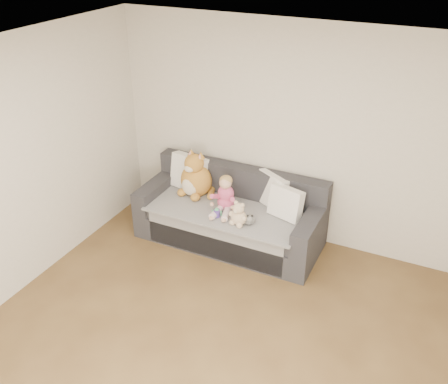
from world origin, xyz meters
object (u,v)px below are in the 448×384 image
(toddler, at_px, (225,196))
(plush_cat, at_px, (195,178))
(sofa, at_px, (231,217))
(teddy_bear, at_px, (238,215))
(sippy_cup, at_px, (217,212))

(toddler, relative_size, plush_cat, 0.73)
(sofa, distance_m, toddler, 0.36)
(sofa, height_order, toddler, toddler)
(sofa, bearing_deg, teddy_bear, -53.74)
(sofa, height_order, plush_cat, plush_cat)
(toddler, height_order, sippy_cup, toddler)
(sofa, relative_size, plush_cat, 3.62)
(toddler, relative_size, sippy_cup, 3.50)
(sippy_cup, bearing_deg, teddy_bear, -7.36)
(plush_cat, height_order, sippy_cup, plush_cat)
(sofa, distance_m, plush_cat, 0.65)
(teddy_bear, bearing_deg, sippy_cup, -174.89)
(toddler, xyz_separation_m, sippy_cup, (-0.01, -0.19, -0.11))
(sofa, height_order, teddy_bear, sofa)
(plush_cat, relative_size, sippy_cup, 4.83)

